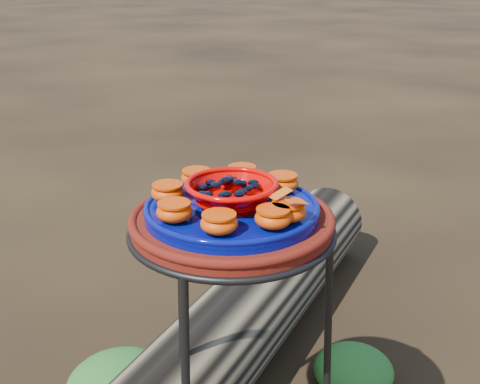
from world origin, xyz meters
TOP-DOWN VIEW (x-y plane):
  - plant_stand at (0.00, 0.00)m, footprint 0.44×0.44m
  - terracotta_saucer at (0.00, 0.00)m, footprint 0.39×0.39m
  - cobalt_plate at (0.00, 0.00)m, footprint 0.33×0.33m
  - red_bowl at (0.00, 0.00)m, footprint 0.17×0.17m
  - glass_gems at (0.00, 0.00)m, footprint 0.13×0.13m
  - orange_half_0 at (0.04, -0.12)m, footprint 0.06×0.06m
  - orange_half_1 at (0.12, -0.00)m, footprint 0.06×0.06m
  - orange_half_2 at (0.09, 0.09)m, footprint 0.06×0.06m
  - orange_half_3 at (0.00, 0.12)m, footprint 0.06×0.06m
  - orange_half_4 at (-0.09, 0.09)m, footprint 0.06×0.06m
  - orange_half_5 at (-0.12, 0.00)m, footprint 0.06×0.06m
  - orange_half_6 at (-0.09, -0.09)m, footprint 0.06×0.06m
  - orange_half_7 at (-0.00, -0.12)m, footprint 0.06×0.06m
  - butterfly at (0.04, -0.12)m, footprint 0.09×0.06m
  - driftwood_log at (0.43, 0.46)m, footprint 1.54×1.05m
  - foliage_right at (0.52, 0.12)m, footprint 0.24×0.24m

SIDE VIEW (x-z plane):
  - foliage_right at x=0.52m, z-range 0.00..0.12m
  - driftwood_log at x=0.43m, z-range 0.00..0.29m
  - plant_stand at x=0.00m, z-range 0.00..0.70m
  - terracotta_saucer at x=0.00m, z-range 0.70..0.73m
  - cobalt_plate at x=0.00m, z-range 0.73..0.75m
  - orange_half_0 at x=0.04m, z-range 0.75..0.79m
  - orange_half_1 at x=0.12m, z-range 0.75..0.79m
  - orange_half_2 at x=0.09m, z-range 0.75..0.79m
  - orange_half_3 at x=0.00m, z-range 0.75..0.79m
  - orange_half_4 at x=-0.09m, z-range 0.75..0.79m
  - orange_half_5 at x=-0.12m, z-range 0.75..0.79m
  - orange_half_6 at x=-0.09m, z-range 0.75..0.79m
  - orange_half_7 at x=0.00m, z-range 0.75..0.79m
  - red_bowl at x=0.00m, z-range 0.75..0.80m
  - butterfly at x=0.04m, z-range 0.79..0.80m
  - glass_gems at x=0.00m, z-range 0.80..0.82m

